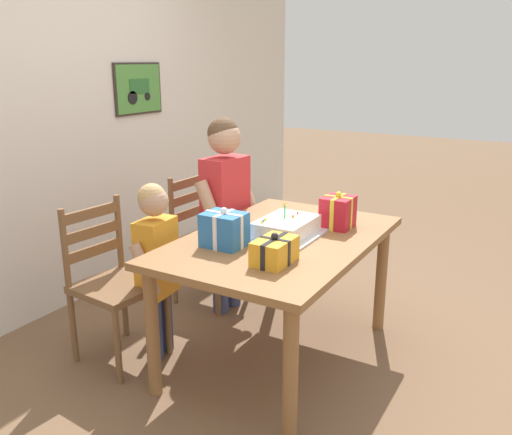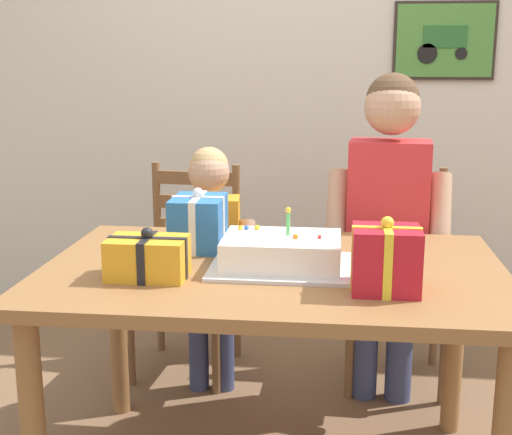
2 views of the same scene
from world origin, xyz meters
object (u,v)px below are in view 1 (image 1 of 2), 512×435
object	(u,v)px
gift_box_corner_small	(275,251)
child_older	(226,197)
chair_left	(113,282)
child_younger	(157,254)
gift_box_beside_cake	(338,212)
dining_table	(280,253)
chair_right	(206,238)
gift_box_red_large	(224,230)
birthday_cake	(286,228)

from	to	relation	value
gift_box_corner_small	child_older	bearing A→B (deg)	45.78
chair_left	child_younger	size ratio (longest dim) A/B	0.89
gift_box_corner_small	child_younger	world-z (taller)	child_younger
gift_box_beside_cake	child_older	xyz separation A→B (m)	(0.06, 0.82, -0.03)
dining_table	gift_box_corner_small	world-z (taller)	gift_box_corner_small
chair_right	child_older	bearing A→B (deg)	-106.90
gift_box_beside_cake	child_older	size ratio (longest dim) A/B	0.16
gift_box_corner_small	child_older	size ratio (longest dim) A/B	0.18
dining_table	chair_left	bearing A→B (deg)	118.67
gift_box_red_large	dining_table	bearing A→B (deg)	-34.52
gift_box_red_large	chair_right	world-z (taller)	gift_box_red_large
gift_box_red_large	chair_left	bearing A→B (deg)	105.75
gift_box_red_large	gift_box_beside_cake	distance (m)	0.72
child_older	gift_box_red_large	bearing A→B (deg)	-147.16
birthday_cake	chair_right	size ratio (longest dim) A/B	0.48
gift_box_beside_cake	child_younger	bearing A→B (deg)	128.24
gift_box_corner_small	child_younger	bearing A→B (deg)	86.76
gift_box_red_large	birthday_cake	bearing A→B (deg)	-34.61
gift_box_red_large	chair_right	size ratio (longest dim) A/B	0.24
gift_box_red_large	child_older	world-z (taller)	child_older
birthday_cake	child_older	xyz separation A→B (m)	(0.37, 0.64, 0.02)
dining_table	chair_right	xyz separation A→B (m)	(0.46, 0.84, -0.18)
gift_box_red_large	chair_right	distance (m)	1.05
gift_box_red_large	gift_box_beside_cake	world-z (taller)	gift_box_beside_cake
birthday_cake	child_older	distance (m)	0.74
birthday_cake	gift_box_corner_small	distance (m)	0.41
chair_left	chair_right	distance (m)	0.92
gift_box_beside_cake	chair_left	xyz separation A→B (m)	(-0.79, 1.04, -0.37)
chair_right	dining_table	bearing A→B (deg)	-118.94
birthday_cake	child_older	size ratio (longest dim) A/B	0.33
dining_table	chair_left	size ratio (longest dim) A/B	1.57
chair_right	child_younger	world-z (taller)	child_younger
gift_box_corner_small	birthday_cake	bearing A→B (deg)	19.20
dining_table	child_older	xyz separation A→B (m)	(0.40, 0.62, 0.16)
chair_left	child_younger	xyz separation A→B (m)	(0.14, -0.21, 0.16)
birthday_cake	child_younger	distance (m)	0.75
child_older	gift_box_corner_small	bearing A→B (deg)	-134.22
birthday_cake	gift_box_beside_cake	size ratio (longest dim) A/B	2.02
dining_table	child_older	bearing A→B (deg)	57.44
dining_table	chair_left	distance (m)	0.97
gift_box_beside_cake	chair_right	bearing A→B (deg)	82.89
gift_box_corner_small	child_younger	xyz separation A→B (m)	(0.04, 0.78, -0.17)
gift_box_corner_small	chair_right	bearing A→B (deg)	50.34
gift_box_beside_cake	child_younger	size ratio (longest dim) A/B	0.21
gift_box_corner_small	child_younger	distance (m)	0.80
dining_table	child_older	world-z (taller)	child_older
birthday_cake	gift_box_red_large	bearing A→B (deg)	145.39
chair_left	child_older	world-z (taller)	child_older
dining_table	child_younger	distance (m)	0.70
gift_box_beside_cake	chair_left	bearing A→B (deg)	127.33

